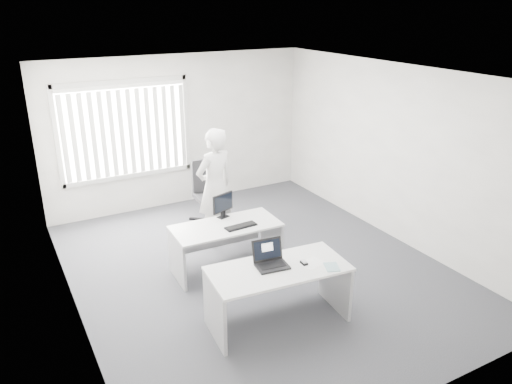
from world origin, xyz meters
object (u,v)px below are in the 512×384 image
laptop (272,256)px  desk_far (226,238)px  desk_near (278,283)px  person (215,187)px  monitor (223,206)px  office_chair (209,203)px

laptop → desk_far: bearing=94.4°
desk_near → person: bearing=89.3°
desk_far → monitor: (0.09, 0.27, 0.38)m
desk_far → person: bearing=77.1°
desk_near → person: 2.38m
office_chair → person: size_ratio=0.59×
desk_far → person: size_ratio=0.82×
office_chair → person: 1.02m
desk_near → person: size_ratio=0.90×
desk_far → office_chair: 1.72m
desk_near → desk_far: (0.02, 1.47, -0.04)m
desk_near → laptop: 0.36m
desk_near → desk_far: 1.47m
office_chair → monitor: 1.52m
laptop → desk_near: bearing=-30.9°
desk_near → laptop: size_ratio=4.57×
desk_near → monitor: 1.78m
laptop → office_chair: bearing=87.7°
desk_near → laptop: laptop is taller
office_chair → monitor: (-0.37, -1.38, 0.54)m
person → desk_far: bearing=59.2°
desk_near → office_chair: (0.48, 3.12, -0.20)m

